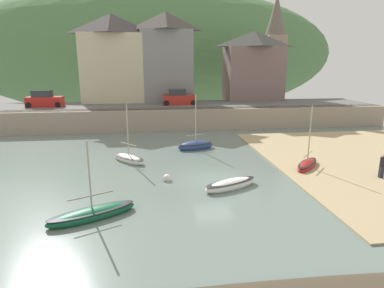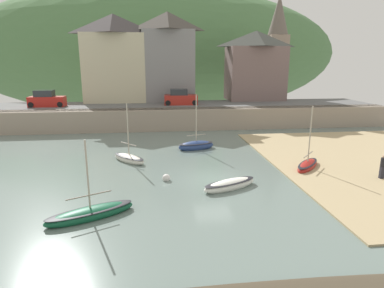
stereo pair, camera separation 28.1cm
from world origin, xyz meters
TOP-DOWN VIEW (x-y plane):
  - ground at (1.40, -9.56)m, footprint 48.00×41.00m
  - quay_seawall at (0.00, 17.50)m, footprint 48.00×9.40m
  - hillside_backdrop at (-3.76, 55.20)m, footprint 80.00×44.00m
  - waterfront_building_left at (-8.81, 25.20)m, footprint 8.26×5.40m
  - waterfront_building_centre at (-1.79, 25.20)m, footprint 7.05×5.35m
  - waterfront_building_right at (10.31, 25.20)m, footprint 7.98×5.38m
  - church_with_spire at (14.76, 29.20)m, footprint 3.00×3.00m
  - sailboat_nearest_shore at (-7.12, -4.85)m, footprint 4.51×3.03m
  - rowboat_small_beached at (-0.17, 7.93)m, footprint 3.53×2.11m
  - sailboat_far_left at (0.69, -1.78)m, footprint 3.85×2.51m
  - fishing_boat_green at (7.21, 1.38)m, footprint 3.03×3.23m
  - dinghy_open_wooden at (-5.88, 4.69)m, footprint 3.02×3.20m
  - parked_car_near_slipway at (-16.58, 20.70)m, footprint 4.13×1.82m
  - parked_car_by_wall at (-0.54, 20.70)m, footprint 4.14×1.82m
  - person_on_slipway at (11.02, -1.42)m, footprint 0.34×0.34m
  - mooring_buoy at (-3.15, 0.05)m, footprint 0.54×0.54m

SIDE VIEW (x-z plane):
  - mooring_buoy at x=-3.15m, z-range -0.11..0.43m
  - ground at x=1.40m, z-range -0.14..0.47m
  - sailboat_far_left at x=0.69m, z-range -0.14..0.60m
  - sailboat_nearest_shore at x=-7.12m, z-range -1.85..2.32m
  - dinghy_open_wooden at x=-5.88m, z-range -2.10..2.60m
  - fishing_boat_green at x=7.21m, z-range -2.13..2.64m
  - rowboat_small_beached at x=-0.17m, z-range -2.22..2.84m
  - person_on_slipway at x=11.02m, z-range 0.17..1.79m
  - quay_seawall at x=0.00m, z-range 0.16..2.56m
  - parked_car_near_slipway at x=-16.58m, z-range 2.23..4.18m
  - parked_car_by_wall at x=-0.54m, z-range 2.23..4.18m
  - waterfront_building_right at x=10.31m, z-range 2.48..11.81m
  - waterfront_building_left at x=-8.81m, z-range 2.49..13.70m
  - waterfront_building_centre at x=-1.79m, z-range 2.50..14.08m
  - hillside_backdrop at x=-3.76m, z-range -4.06..23.03m
  - church_with_spire at x=14.76m, z-range 2.65..17.52m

